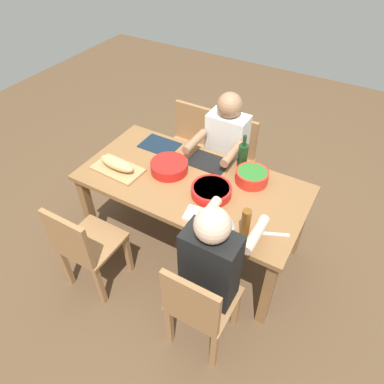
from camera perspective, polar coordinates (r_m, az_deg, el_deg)
ground_plane at (r=3.22m, az=0.00°, el=-8.25°), size 8.00×8.00×0.00m
dining_table at (r=2.75m, az=0.00°, el=0.33°), size 1.74×0.86×0.74m
chair_near_left at (r=2.71m, az=-17.13°, el=-8.22°), size 0.40×0.40×0.85m
chair_far_center at (r=3.38m, az=6.40°, el=5.66°), size 0.40×0.40×0.85m
diner_far_center at (r=3.11m, az=5.26°, el=7.07°), size 0.41×0.53×1.20m
chair_far_left at (r=3.55m, az=-0.64°, el=8.01°), size 0.40×0.40×0.85m
chair_near_right at (r=2.32m, az=1.01°, el=-17.83°), size 0.40×0.40×0.85m
diner_near_right at (r=2.23m, az=3.43°, el=-11.50°), size 0.41×0.53×1.20m
serving_bowl_fruit at (r=2.76m, az=-3.71°, el=4.18°), size 0.29×0.29×0.08m
serving_bowl_salad at (r=2.56m, az=3.15°, el=0.26°), size 0.30×0.30×0.07m
serving_bowl_greens at (r=2.69m, az=9.67°, el=2.60°), size 0.25×0.25×0.10m
cutting_board at (r=2.85m, az=-11.91°, el=3.64°), size 0.41×0.24×0.02m
bread_loaf at (r=2.81m, az=-12.07°, el=4.51°), size 0.32×0.13×0.09m
wine_bottle at (r=2.80m, az=8.22°, el=5.91°), size 0.08×0.08×0.29m
beer_bottle at (r=2.26m, az=8.65°, el=-5.01°), size 0.06×0.06×0.22m
wine_glass at (r=2.24m, az=6.18°, el=-4.98°), size 0.08×0.08×0.17m
placemat_far_center at (r=2.87m, az=2.69°, el=4.84°), size 0.32×0.23×0.01m
placemat_far_left at (r=3.07m, az=-5.27°, el=7.55°), size 0.32×0.23×0.01m
fork_near_right at (r=2.40m, az=3.79°, el=-4.48°), size 0.02×0.17×0.01m
carving_knife at (r=2.37m, az=12.75°, el=-6.63°), size 0.22×0.11×0.01m
napkin_stack at (r=2.42m, az=0.53°, el=-3.66°), size 0.16×0.16×0.02m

